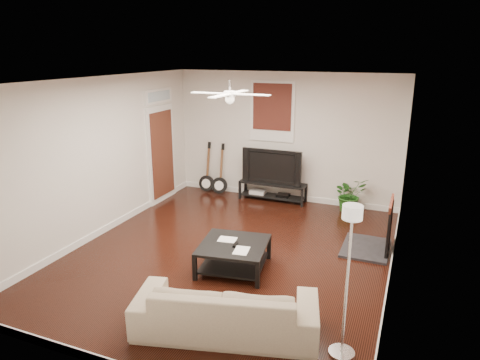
% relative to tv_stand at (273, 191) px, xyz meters
% --- Properties ---
extents(room, '(5.01, 6.01, 2.81)m').
position_rel_tv_stand_xyz_m(room, '(0.19, -2.78, 1.19)').
color(room, black).
rests_on(room, ground).
extents(brick_accent, '(0.02, 2.20, 2.80)m').
position_rel_tv_stand_xyz_m(brick_accent, '(2.68, -1.78, 1.19)').
color(brick_accent, brown).
rests_on(brick_accent, floor).
extents(fireplace, '(0.80, 1.10, 0.92)m').
position_rel_tv_stand_xyz_m(fireplace, '(2.39, -1.78, 0.25)').
color(fireplace, black).
rests_on(fireplace, floor).
extents(window_back, '(1.00, 0.06, 1.30)m').
position_rel_tv_stand_xyz_m(window_back, '(-0.11, 0.19, 1.74)').
color(window_back, '#3D1110').
rests_on(window_back, wall_back).
extents(door_left, '(0.08, 1.00, 2.50)m').
position_rel_tv_stand_xyz_m(door_left, '(-2.27, -0.88, 1.04)').
color(door_left, white).
rests_on(door_left, wall_left).
extents(tv_stand, '(1.48, 0.40, 0.42)m').
position_rel_tv_stand_xyz_m(tv_stand, '(0.00, 0.00, 0.00)').
color(tv_stand, black).
rests_on(tv_stand, floor).
extents(tv, '(1.33, 0.17, 0.77)m').
position_rel_tv_stand_xyz_m(tv, '(0.00, 0.02, 0.59)').
color(tv, black).
rests_on(tv, tv_stand).
extents(coffee_table, '(1.13, 1.13, 0.42)m').
position_rel_tv_stand_xyz_m(coffee_table, '(0.45, -3.26, 0.00)').
color(coffee_table, black).
rests_on(coffee_table, floor).
extents(sofa, '(2.29, 1.35, 0.63)m').
position_rel_tv_stand_xyz_m(sofa, '(0.97, -4.71, 0.11)').
color(sofa, tan).
rests_on(sofa, floor).
extents(floor_lamp, '(0.35, 0.35, 1.76)m').
position_rel_tv_stand_xyz_m(floor_lamp, '(2.32, -4.61, 0.67)').
color(floor_lamp, silver).
rests_on(floor_lamp, floor).
extents(potted_plant, '(0.87, 0.85, 0.73)m').
position_rel_tv_stand_xyz_m(potted_plant, '(1.69, -0.04, 0.16)').
color(potted_plant, '#1F5919').
rests_on(potted_plant, floor).
extents(guitar_left, '(0.38, 0.28, 1.19)m').
position_rel_tv_stand_xyz_m(guitar_left, '(-1.62, -0.03, 0.39)').
color(guitar_left, black).
rests_on(guitar_left, floor).
extents(guitar_right, '(0.40, 0.31, 1.19)m').
position_rel_tv_stand_xyz_m(guitar_right, '(-1.27, -0.06, 0.39)').
color(guitar_right, black).
rests_on(guitar_right, floor).
extents(ceiling_fan, '(1.24, 1.24, 0.32)m').
position_rel_tv_stand_xyz_m(ceiling_fan, '(0.19, -2.78, 2.39)').
color(ceiling_fan, white).
rests_on(ceiling_fan, ceiling).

